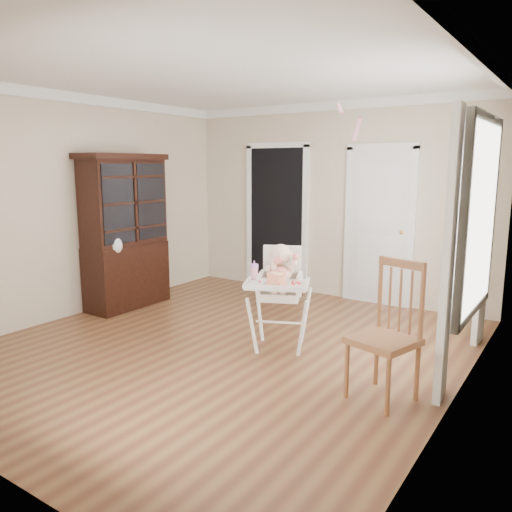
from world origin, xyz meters
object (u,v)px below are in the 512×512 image
Objects in this scene: china_cabinet at (125,232)px; cake at (277,279)px; dining_chair at (386,336)px; high_chair at (280,286)px; sippy_cup at (254,271)px.

cake is at bearing -10.40° from china_cabinet.
cake is at bearing -174.77° from dining_chair.
high_chair is 0.95× the size of dining_chair.
china_cabinet reaches higher than dining_chair.
dining_chair is (1.45, -0.29, -0.30)m from sippy_cup.
high_chair is 2.52m from china_cabinet.
high_chair is 5.45× the size of sippy_cup.
sippy_cup is 0.17× the size of dining_chair.
dining_chair is at bearing -10.70° from cake.
sippy_cup is at bearing 167.22° from cake.
high_chair is at bearing 175.14° from dining_chair.
china_cabinet is (-2.60, 0.48, 0.21)m from cake.
china_cabinet is at bearing 169.60° from cake.
dining_chair is at bearing -45.01° from high_chair.
dining_chair is at bearing -10.49° from china_cabinet.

